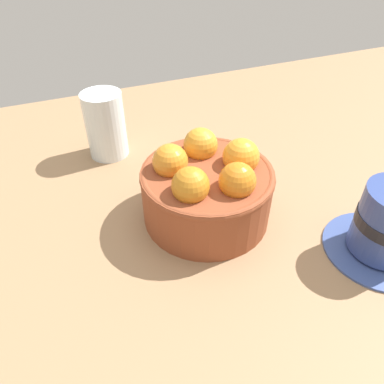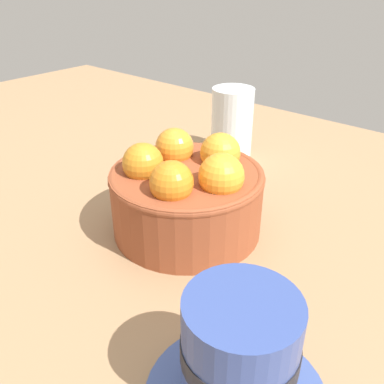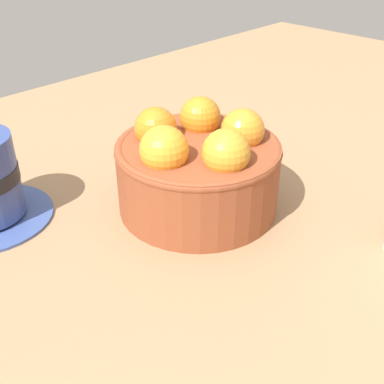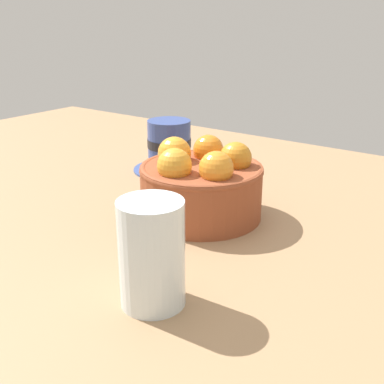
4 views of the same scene
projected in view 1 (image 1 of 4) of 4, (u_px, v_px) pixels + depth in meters
The scene contains 3 objects.
ground_plane at pixel (206, 226), 49.19cm from camera, with size 157.22×89.85×3.96cm, color #997551.
terracotta_bowl at pixel (207, 187), 45.03cm from camera, with size 16.46×16.46×10.40cm.
water_glass at pixel (106, 125), 56.37cm from camera, with size 6.21×6.21×10.41cm, color silver.
Camera 1 is at (-15.30, -31.87, 32.58)cm, focal length 33.75 mm.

